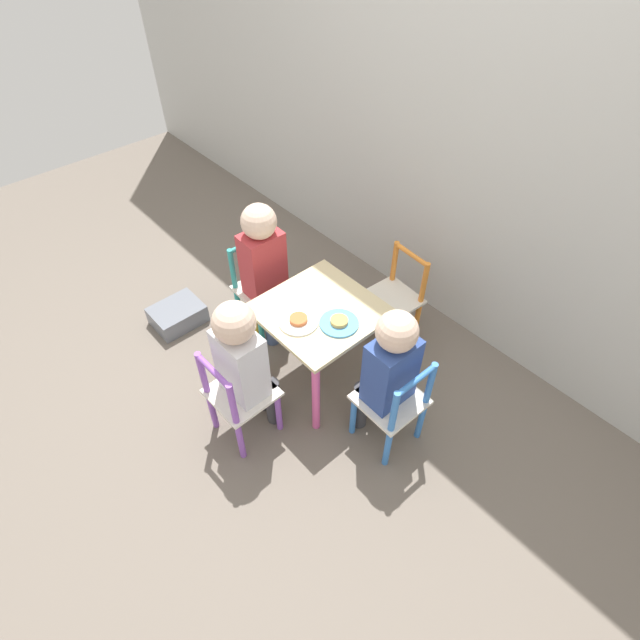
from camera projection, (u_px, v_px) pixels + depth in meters
ground_plane at (320, 374)px, 2.55m from camera, size 6.00×6.00×0.00m
house_wall at (476, 65)px, 2.03m from camera, size 6.00×0.06×2.60m
kids_table at (320, 322)px, 2.28m from camera, size 0.50×0.50×0.46m
chair_purple at (238, 397)px, 2.14m from camera, size 0.27×0.27×0.51m
chair_blue at (394, 405)px, 2.12m from camera, size 0.27×0.27×0.51m
chair_teal at (261, 289)px, 2.63m from camera, size 0.27×0.27×0.51m
chair_orange at (394, 299)px, 2.58m from camera, size 0.28×0.28×0.51m
child_front at (244, 358)px, 2.02m from camera, size 0.20×0.22×0.77m
child_right at (388, 367)px, 2.01m from camera, size 0.22×0.20×0.75m
child_left at (265, 262)px, 2.44m from camera, size 0.22×0.20×0.78m
plate_front at (299, 321)px, 2.16m from camera, size 0.17×0.17×0.03m
plate_right at (339, 323)px, 2.15m from camera, size 0.17×0.17×0.03m
storage_bin at (178, 315)px, 2.78m from camera, size 0.22×0.27×0.11m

